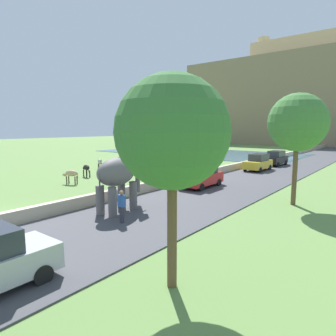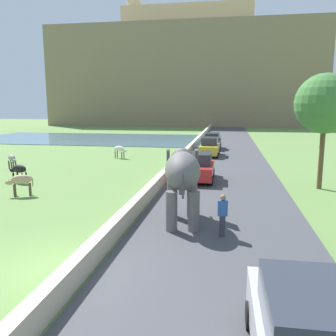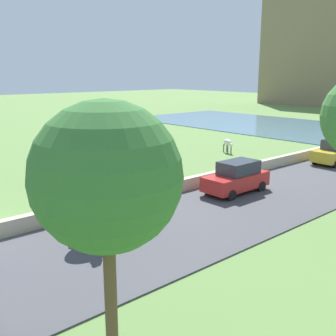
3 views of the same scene
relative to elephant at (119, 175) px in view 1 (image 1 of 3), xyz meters
name	(u,v)px [view 1 (image 1 of 3)]	position (x,y,z in m)	size (l,w,h in m)	color
ground_plane	(2,221)	(-3.39, -4.78, -2.04)	(220.00, 220.00, 0.00)	#608442
road_surface	(256,178)	(1.61, 15.22, -2.01)	(7.00, 120.00, 0.06)	#424247
barrier_wall	(209,173)	(-2.19, 13.22, -1.68)	(0.40, 110.00, 0.71)	beige
lake	(198,153)	(-17.39, 35.00, -2.00)	(36.00, 18.00, 0.08)	slate
hill_distant	(309,102)	(-9.39, 79.87, 9.59)	(64.00, 28.00, 23.26)	#897556
fort_on_hill	(312,47)	(-9.54, 79.87, 24.29)	(32.55, 8.00, 7.98)	tan
elephant	(119,175)	(0.00, 0.00, 0.00)	(1.78, 3.56, 2.99)	#605B5B
person_beside_elephant	(122,206)	(1.66, -1.40, -1.16)	(0.36, 0.22, 1.63)	#33333D
car_red	(202,176)	(0.03, 8.41, -1.14)	(1.82, 4.01, 1.80)	red
car_yellow	(258,162)	(0.03, 19.71, -1.14)	(1.88, 4.04, 1.80)	gold
car_black	(276,158)	(0.03, 25.26, -1.14)	(1.90, 4.05, 1.80)	black
cow_white	(182,160)	(-7.99, 17.02, -1.20)	(1.41, 0.84, 1.15)	silver
cow_grey	(100,162)	(-14.25, 10.07, -1.20)	(1.23, 1.20, 1.15)	gray
cow_tan	(71,174)	(-9.08, 2.97, -1.20)	(1.40, 0.87, 1.15)	tan
cow_black	(86,168)	(-11.07, 5.92, -1.20)	(1.42, 0.73, 1.15)	black
tree_near	(298,123)	(7.07, 7.41, 2.83)	(3.37, 3.37, 6.57)	brown
tree_mid	(172,133)	(6.97, -4.37, 2.41)	(3.18, 3.18, 6.06)	brown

